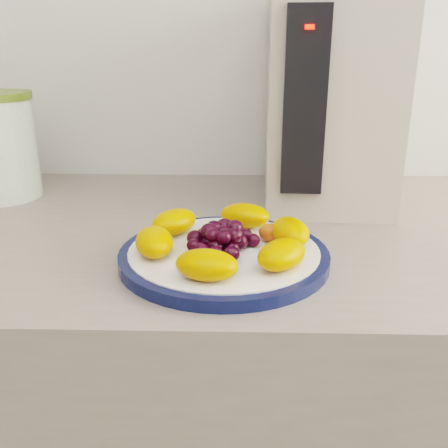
{
  "coord_description": "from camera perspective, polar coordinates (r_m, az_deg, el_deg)",
  "views": [
    {
      "loc": [
        0.1,
        0.49,
        1.16
      ],
      "look_at": [
        0.08,
        1.06,
        0.95
      ],
      "focal_mm": 40.0,
      "sensor_mm": 36.0,
      "label": 1
    }
  ],
  "objects": [
    {
      "name": "plate_rim",
      "position": [
        0.62,
        0.0,
        -3.68
      ],
      "size": [
        0.26,
        0.26,
        0.01
      ],
      "primitive_type": "cylinder",
      "color": "#0B143D",
      "rests_on": "counter"
    },
    {
      "name": "plate_face",
      "position": [
        0.62,
        0.0,
        -3.6
      ],
      "size": [
        0.24,
        0.24,
        0.02
      ],
      "primitive_type": "cylinder",
      "color": "white",
      "rests_on": "counter"
    },
    {
      "name": "appliance_body",
      "position": [
        0.87,
        11.79,
        14.03
      ],
      "size": [
        0.21,
        0.29,
        0.35
      ],
      "primitive_type": "cube",
      "rotation": [
        0.0,
        0.0,
        -0.05
      ],
      "color": "#BAB0A0",
      "rests_on": "counter"
    },
    {
      "name": "appliance_panel",
      "position": [
        0.72,
        9.22,
        13.46
      ],
      "size": [
        0.06,
        0.02,
        0.26
      ],
      "primitive_type": "cube",
      "rotation": [
        0.0,
        0.0,
        -0.05
      ],
      "color": "black",
      "rests_on": "appliance_body"
    },
    {
      "name": "appliance_led",
      "position": [
        0.71,
        9.76,
        21.32
      ],
      "size": [
        0.01,
        0.01,
        0.01
      ],
      "primitive_type": "cube",
      "rotation": [
        0.0,
        0.0,
        -0.05
      ],
      "color": "#FF0C05",
      "rests_on": "appliance_panel"
    },
    {
      "name": "fruit_plate",
      "position": [
        0.61,
        0.31,
        -1.48
      ],
      "size": [
        0.23,
        0.23,
        0.03
      ],
      "color": "#D57500",
      "rests_on": "plate_face"
    }
  ]
}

